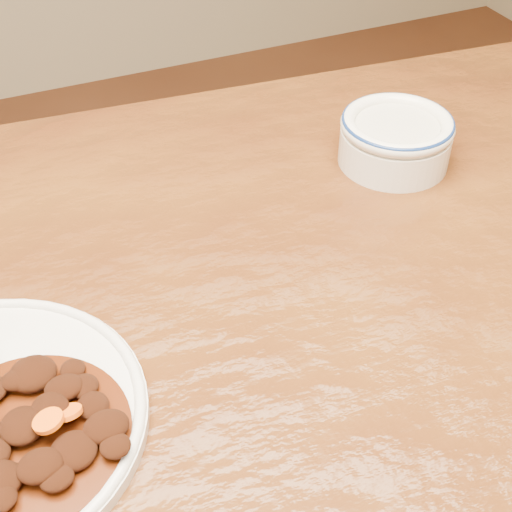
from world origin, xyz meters
name	(u,v)px	position (x,y,z in m)	size (l,w,h in m)	color
dining_table	(215,415)	(0.00, 0.00, 0.67)	(1.57, 1.02, 0.75)	#5B3210
mince_stew	(20,431)	(-0.16, -0.03, 0.77)	(0.16, 0.16, 0.03)	#471C07
dip_bowl	(396,138)	(0.30, 0.19, 0.78)	(0.13, 0.13, 0.06)	white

